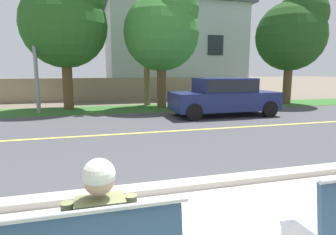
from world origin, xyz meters
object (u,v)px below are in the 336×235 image
object	(u,v)px
car_navy_near	(224,95)
shade_tree_centre	(294,31)
streetlamp	(33,20)
seated_person_olive	(101,230)
shade_tree_far_left	(67,18)
shade_tree_left	(164,27)

from	to	relation	value
car_navy_near	shade_tree_centre	distance (m)	6.81
car_navy_near	streetlamp	xyz separation A→B (m)	(-7.43, 2.94, 3.09)
seated_person_olive	shade_tree_centre	distance (m)	15.93
seated_person_olive	shade_tree_far_left	xyz separation A→B (m)	(-0.88, 12.28, 3.51)
shade_tree_left	shade_tree_centre	distance (m)	7.11
seated_person_olive	shade_tree_centre	xyz separation A→B (m)	(10.64, 11.40, 3.24)
shade_tree_left	car_navy_near	bearing A→B (deg)	-60.40
seated_person_olive	shade_tree_centre	size ratio (longest dim) A/B	0.21
seated_person_olive	streetlamp	bearing A→B (deg)	100.69
streetlamp	shade_tree_far_left	bearing A→B (deg)	30.14
car_navy_near	shade_tree_far_left	size ratio (longest dim) A/B	0.67
seated_person_olive	shade_tree_far_left	bearing A→B (deg)	94.09
seated_person_olive	streetlamp	xyz separation A→B (m)	(-2.18, 11.52, 3.27)
shade_tree_left	shade_tree_centre	world-z (taller)	shade_tree_centre
car_navy_near	shade_tree_left	xyz separation A→B (m)	(-1.72, 3.03, 3.03)
car_navy_near	shade_tree_centre	bearing A→B (deg)	27.68
shade_tree_far_left	seated_person_olive	bearing A→B (deg)	-85.91
car_navy_near	shade_tree_left	world-z (taller)	shade_tree_left
shade_tree_left	shade_tree_far_left	bearing A→B (deg)	171.43
shade_tree_far_left	shade_tree_left	xyz separation A→B (m)	(4.41, -0.66, -0.30)
streetlamp	seated_person_olive	bearing A→B (deg)	-79.31
streetlamp	shade_tree_left	distance (m)	5.71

